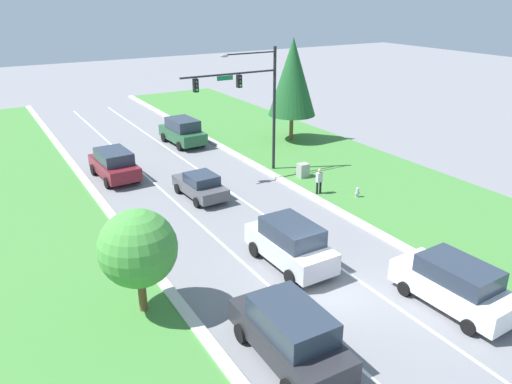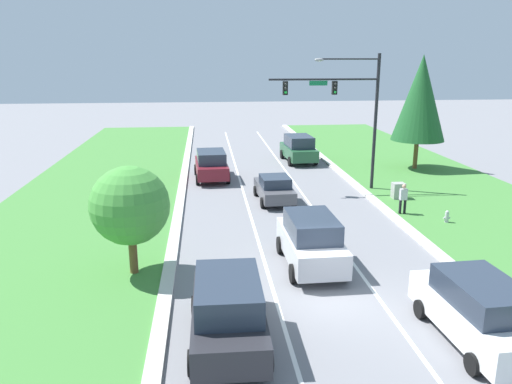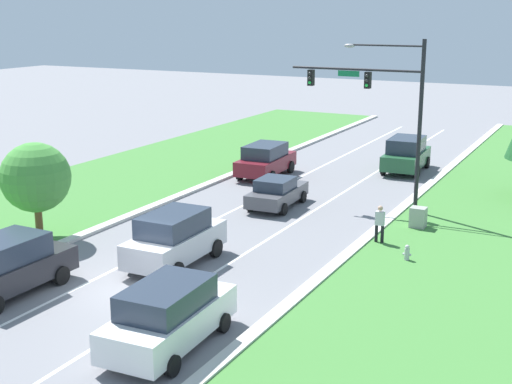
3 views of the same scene
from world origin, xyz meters
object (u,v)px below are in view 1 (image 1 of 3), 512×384
Objects in this scene: burgundy_suv at (114,164)px; fire_hydrant at (357,193)px; pedestrian at (319,180)px; conifer_near_right_tree at (293,77)px; forest_suv at (183,131)px; graphite_sedan at (200,185)px; white_suv at (455,284)px; utility_cabinet at (303,171)px; silver_suv at (290,243)px; oak_near_left_tree at (138,249)px; traffic_signal_mast at (251,94)px; charcoal_suv at (290,333)px.

fire_hydrant is (11.68, -10.83, -0.69)m from burgundy_suv.
conifer_near_right_tree reaches higher than pedestrian.
forest_suv is 1.15× the size of graphite_sedan.
forest_suv is 26.53m from white_suv.
graphite_sedan is 7.36m from utility_cabinet.
silver_suv is 0.57× the size of conifer_near_right_tree.
pedestrian is at bearing -29.86° from graphite_sedan.
white_suv is at bearing -108.86° from conifer_near_right_tree.
silver_suv is 7.17m from oak_near_left_tree.
white_suv is 7.10× the size of fire_hydrant.
traffic_signal_mast is 10.15m from forest_suv.
burgundy_suv is 1.14× the size of oak_near_left_tree.
oak_near_left_tree is at bearing -137.51° from conifer_near_right_tree.
traffic_signal_mast is 7.27m from pedestrian.
silver_suv is 6.85× the size of fire_hydrant.
white_suv is 1.16× the size of oak_near_left_tree.
white_suv is at bearing -58.87° from silver_suv.
silver_suv reaches higher than charcoal_suv.
forest_suv is at bearing 88.31° from white_suv.
pedestrian is (2.55, 12.11, -0.06)m from white_suv.
forest_suv is 14.71m from pedestrian.
oak_near_left_tree reaches higher than fire_hydrant.
conifer_near_right_tree is (6.99, 5.39, -0.23)m from traffic_signal_mast.
forest_suv reaches higher than utility_cabinet.
silver_suv is at bearing 40.41° from pedestrian.
conifer_near_right_tree is (11.71, 7.44, 4.52)m from graphite_sedan.
traffic_signal_mast reaches higher than oak_near_left_tree.
silver_suv is at bearing 0.64° from oak_near_left_tree.
white_suv is 12.37m from pedestrian.
fire_hydrant is at bearing -45.65° from burgundy_suv.
fire_hydrant is 13.83m from conifer_near_right_tree.
white_suv is 24.53m from conifer_near_right_tree.
white_suv is 2.94× the size of pedestrian.
fire_hydrant is at bearing 65.50° from white_suv.
traffic_signal_mast is 8.83m from conifer_near_right_tree.
charcoal_suv is 20.55m from burgundy_suv.
oak_near_left_tree is at bearing -119.65° from forest_suv.
pedestrian reaches higher than utility_cabinet.
pedestrian is (6.30, 6.15, -0.16)m from silver_suv.
graphite_sedan is (-4.72, -2.06, -4.75)m from traffic_signal_mast.
silver_suv is (-4.57, -11.51, -4.43)m from traffic_signal_mast.
silver_suv is 9.18m from fire_hydrant.
utility_cabinet is (3.83, -11.49, -0.59)m from forest_suv.
burgundy_suv is at bearing 78.06° from oak_near_left_tree.
pedestrian is at bearing 135.34° from fire_hydrant.
fire_hydrant is 0.16× the size of oak_near_left_tree.
utility_cabinet is at bearing 74.58° from white_suv.
graphite_sedan is 6.15× the size of fire_hydrant.
forest_suv is 7.11× the size of fire_hydrant.
silver_suv is 2.84× the size of pedestrian.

